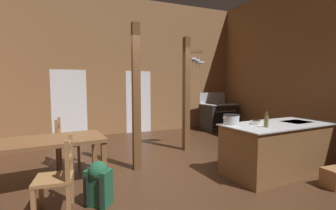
% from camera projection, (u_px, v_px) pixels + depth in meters
% --- Properties ---
extents(ground_plane, '(8.61, 8.65, 0.10)m').
position_uv_depth(ground_plane, '(176.00, 177.00, 4.21)').
color(ground_plane, '#422819').
extents(wall_back, '(8.61, 0.14, 4.39)m').
position_uv_depth(wall_back, '(126.00, 67.00, 7.70)').
color(wall_back, '#93663F').
rests_on(wall_back, ground_plane).
extents(wall_right, '(0.14, 8.65, 4.39)m').
position_uv_depth(wall_right, '(330.00, 60.00, 5.52)').
color(wall_right, '#93663F').
rests_on(wall_right, ground_plane).
extents(glazed_door_back_left, '(1.00, 0.01, 2.05)m').
position_uv_depth(glazed_door_back_left, '(69.00, 104.00, 7.07)').
color(glazed_door_back_left, white).
rests_on(glazed_door_back_left, ground_plane).
extents(glazed_panel_back_right, '(0.84, 0.01, 2.05)m').
position_uv_depth(glazed_panel_back_right, '(139.00, 102.00, 7.88)').
color(glazed_panel_back_right, white).
rests_on(glazed_panel_back_right, ground_plane).
extents(kitchen_island, '(2.23, 1.13, 0.90)m').
position_uv_depth(kitchen_island, '(279.00, 148.00, 4.32)').
color(kitchen_island, brown).
rests_on(kitchen_island, ground_plane).
extents(stove_range, '(1.20, 0.90, 1.32)m').
position_uv_depth(stove_range, '(218.00, 116.00, 8.33)').
color(stove_range, '#262626').
rests_on(stove_range, ground_plane).
extents(support_post_with_pot_rack, '(0.58, 0.25, 2.74)m').
position_uv_depth(support_post_with_pot_rack, '(187.00, 90.00, 5.70)').
color(support_post_with_pot_rack, brown).
rests_on(support_post_with_pot_rack, ground_plane).
extents(support_post_center, '(0.14, 0.14, 2.74)m').
position_uv_depth(support_post_center, '(136.00, 98.00, 4.38)').
color(support_post_center, brown).
rests_on(support_post_center, ground_plane).
extents(step_stool, '(0.37, 0.30, 0.30)m').
position_uv_depth(step_stool, '(336.00, 176.00, 3.67)').
color(step_stool, '#9E7044').
rests_on(step_stool, ground_plane).
extents(dining_table, '(1.79, 1.08, 0.74)m').
position_uv_depth(dining_table, '(48.00, 144.00, 3.76)').
color(dining_table, brown).
rests_on(dining_table, ground_plane).
extents(ladderback_chair_near_window, '(0.47, 0.47, 0.95)m').
position_uv_depth(ladderback_chair_near_window, '(66.00, 143.00, 4.66)').
color(ladderback_chair_near_window, '#9E7044').
rests_on(ladderback_chair_near_window, ground_plane).
extents(ladderback_chair_by_post, '(0.48, 0.48, 0.95)m').
position_uv_depth(ladderback_chair_by_post, '(58.00, 177.00, 2.96)').
color(ladderback_chair_by_post, '#9E7044').
rests_on(ladderback_chair_by_post, ground_plane).
extents(backpack, '(0.39, 0.39, 0.60)m').
position_uv_depth(backpack, '(98.00, 182.00, 3.13)').
color(backpack, '#1E5138').
rests_on(backpack, ground_plane).
extents(stockpot_on_counter, '(0.35, 0.28, 0.18)m').
position_uv_depth(stockpot_on_counter, '(231.00, 119.00, 4.17)').
color(stockpot_on_counter, '#B7BABF').
rests_on(stockpot_on_counter, kitchen_island).
extents(mixing_bowl_on_counter, '(0.19, 0.19, 0.07)m').
position_uv_depth(mixing_bowl_on_counter, '(256.00, 123.00, 4.17)').
color(mixing_bowl_on_counter, silver).
rests_on(mixing_bowl_on_counter, kitchen_island).
extents(bottle_tall_on_counter, '(0.07, 0.07, 0.26)m').
position_uv_depth(bottle_tall_on_counter, '(266.00, 121.00, 3.89)').
color(bottle_tall_on_counter, brown).
rests_on(bottle_tall_on_counter, kitchen_island).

